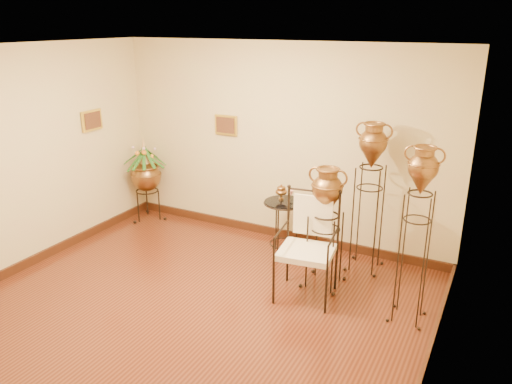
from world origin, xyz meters
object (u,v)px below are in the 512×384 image
at_px(side_table, 284,227).
at_px(amphora_tall, 416,235).
at_px(armchair, 307,248).
at_px(amphora_mid, 369,197).
at_px(planter_urn, 146,173).

bearing_deg(side_table, amphora_tall, -23.86).
relative_size(armchair, side_table, 1.26).
xyz_separation_m(amphora_mid, side_table, (-1.09, -0.12, -0.57)).
bearing_deg(amphora_mid, planter_urn, 179.17).
bearing_deg(side_table, planter_urn, 176.04).
bearing_deg(amphora_tall, side_table, 156.14).
distance_m(amphora_mid, side_table, 1.24).
bearing_deg(amphora_mid, side_table, -173.79).
xyz_separation_m(planter_urn, armchair, (3.15, -1.06, -0.16)).
bearing_deg(armchair, amphora_tall, -3.85).
relative_size(amphora_mid, planter_urn, 1.40).
distance_m(amphora_tall, amphora_mid, 1.19).
xyz_separation_m(amphora_tall, amphora_mid, (-0.74, 0.93, -0.01)).
relative_size(planter_urn, side_table, 1.42).
distance_m(amphora_mid, armchair, 1.15).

